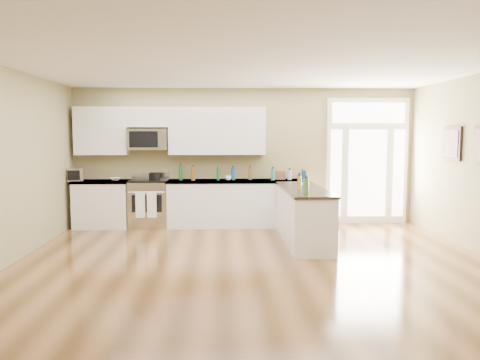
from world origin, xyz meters
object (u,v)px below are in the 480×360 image
object	(u,v)px
kitchen_range	(149,203)
toaster_oven	(76,175)
peninsula_cabinet	(303,217)
stockpot	(155,176)

from	to	relation	value
kitchen_range	toaster_oven	distance (m)	1.53
peninsula_cabinet	toaster_oven	xyz separation A→B (m)	(-4.28, 1.36, 0.63)
kitchen_range	peninsula_cabinet	bearing A→B (deg)	-26.86
kitchen_range	toaster_oven	world-z (taller)	toaster_oven
stockpot	toaster_oven	size ratio (longest dim) A/B	0.76
peninsula_cabinet	kitchen_range	bearing A→B (deg)	153.14
peninsula_cabinet	toaster_oven	size ratio (longest dim) A/B	7.82
peninsula_cabinet	toaster_oven	bearing A→B (deg)	162.34
peninsula_cabinet	toaster_oven	distance (m)	4.53
kitchen_range	toaster_oven	size ratio (longest dim) A/B	3.64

